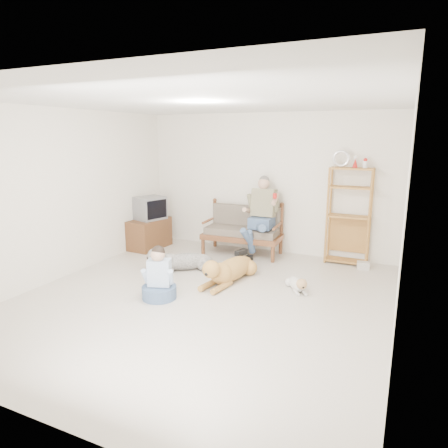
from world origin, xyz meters
The scene contains 17 objects.
floor centered at (0.00, 0.00, 0.00)m, with size 5.50×5.50×0.00m, color silver.
ceiling centered at (0.00, 0.00, 2.70)m, with size 5.50×5.50×0.00m, color silver.
wall_back centered at (0.00, 2.75, 1.35)m, with size 5.00×5.00×0.00m, color silver.
wall_front centered at (0.00, -2.75, 1.35)m, with size 5.00×5.00×0.00m, color silver.
wall_left centered at (-2.50, 0.00, 1.35)m, with size 5.50×5.50×0.00m, color silver.
wall_right centered at (2.50, 0.00, 1.35)m, with size 5.50×5.50×0.00m, color silver.
loveseat centered at (-0.33, 2.36, 0.49)m, with size 1.53×0.78×0.95m.
man centered at (0.04, 2.16, 0.71)m, with size 0.58×0.83×1.35m.
etagere centered at (1.61, 2.55, 0.89)m, with size 0.77×0.34×2.03m.
book_stack centered at (1.94, 2.33, 0.06)m, with size 0.20×0.15×0.13m, color silver.
tv_stand centered at (-2.23, 1.91, 0.30)m, with size 0.56×0.93×0.60m.
crt_tv centered at (-2.19, 1.94, 0.83)m, with size 0.59×0.66×0.46m.
wall_outlet centered at (-1.25, 2.73, 0.30)m, with size 0.12×0.02×0.08m, color white.
golden_retriever centered at (0.05, 0.79, 0.19)m, with size 0.54×1.57×0.48m.
shaggy_dog centered at (-0.96, 0.95, 0.16)m, with size 1.11×0.93×0.41m.
terrier centered at (1.15, 0.87, 0.11)m, with size 0.43×0.57×0.25m.
child centered at (-0.58, -0.21, 0.28)m, with size 0.49×0.49×0.78m.
Camera 1 is at (2.49, -4.69, 2.28)m, focal length 32.00 mm.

